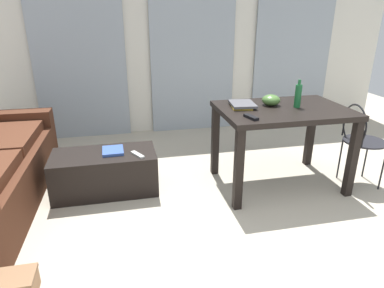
{
  "coord_description": "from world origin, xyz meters",
  "views": [
    {
      "loc": [
        -1.04,
        -1.28,
        1.63
      ],
      "look_at": [
        -0.39,
        1.7,
        0.43
      ],
      "focal_mm": 31.84,
      "sensor_mm": 36.0,
      "label": 1
    }
  ],
  "objects_px": {
    "craft_table": "(282,120)",
    "bowl": "(271,100)",
    "book_stack": "(242,105)",
    "shoebox": "(10,287)",
    "tv_remote_primary": "(138,155)",
    "bottle_near": "(298,96)",
    "coffee_table": "(105,172)",
    "magazine": "(113,151)",
    "tv_remote_on_table": "(251,117)",
    "wire_chair": "(359,136)"
  },
  "relations": [
    {
      "from": "coffee_table",
      "to": "magazine",
      "type": "distance_m",
      "value": 0.23
    },
    {
      "from": "craft_table",
      "to": "tv_remote_primary",
      "type": "xyz_separation_m",
      "value": [
        -1.37,
        0.09,
        -0.28
      ]
    },
    {
      "from": "craft_table",
      "to": "coffee_table",
      "type": "bearing_deg",
      "value": 172.73
    },
    {
      "from": "coffee_table",
      "to": "wire_chair",
      "type": "height_order",
      "value": "wire_chair"
    },
    {
      "from": "craft_table",
      "to": "book_stack",
      "type": "bearing_deg",
      "value": 162.08
    },
    {
      "from": "bowl",
      "to": "tv_remote_on_table",
      "type": "xyz_separation_m",
      "value": [
        -0.34,
        -0.37,
        -0.04
      ]
    },
    {
      "from": "book_stack",
      "to": "shoebox",
      "type": "distance_m",
      "value": 2.3
    },
    {
      "from": "craft_table",
      "to": "book_stack",
      "type": "height_order",
      "value": "book_stack"
    },
    {
      "from": "craft_table",
      "to": "wire_chair",
      "type": "relative_size",
      "value": 1.45
    },
    {
      "from": "craft_table",
      "to": "book_stack",
      "type": "relative_size",
      "value": 3.75
    },
    {
      "from": "craft_table",
      "to": "bowl",
      "type": "height_order",
      "value": "bowl"
    },
    {
      "from": "coffee_table",
      "to": "craft_table",
      "type": "relative_size",
      "value": 0.81
    },
    {
      "from": "bowl",
      "to": "magazine",
      "type": "xyz_separation_m",
      "value": [
        -1.51,
        0.12,
        -0.44
      ]
    },
    {
      "from": "book_stack",
      "to": "tv_remote_primary",
      "type": "xyz_separation_m",
      "value": [
        -1.0,
        -0.02,
        -0.41
      ]
    },
    {
      "from": "wire_chair",
      "to": "bowl",
      "type": "bearing_deg",
      "value": 160.81
    },
    {
      "from": "wire_chair",
      "to": "coffee_table",
      "type": "bearing_deg",
      "value": 170.87
    },
    {
      "from": "bottle_near",
      "to": "tv_remote_on_table",
      "type": "relative_size",
      "value": 1.66
    },
    {
      "from": "tv_remote_primary",
      "to": "shoebox",
      "type": "distance_m",
      "value": 1.45
    },
    {
      "from": "bottle_near",
      "to": "shoebox",
      "type": "bearing_deg",
      "value": -156.42
    },
    {
      "from": "coffee_table",
      "to": "shoebox",
      "type": "distance_m",
      "value": 1.37
    },
    {
      "from": "tv_remote_primary",
      "to": "coffee_table",
      "type": "bearing_deg",
      "value": 132.04
    },
    {
      "from": "bottle_near",
      "to": "coffee_table",
      "type": "bearing_deg",
      "value": 173.02
    },
    {
      "from": "tv_remote_on_table",
      "to": "magazine",
      "type": "distance_m",
      "value": 1.32
    },
    {
      "from": "bowl",
      "to": "shoebox",
      "type": "relative_size",
      "value": 0.57
    },
    {
      "from": "tv_remote_primary",
      "to": "shoebox",
      "type": "height_order",
      "value": "tv_remote_primary"
    },
    {
      "from": "bottle_near",
      "to": "bowl",
      "type": "bearing_deg",
      "value": 150.96
    },
    {
      "from": "book_stack",
      "to": "tv_remote_on_table",
      "type": "xyz_separation_m",
      "value": [
        -0.05,
        -0.38,
        -0.01
      ]
    },
    {
      "from": "tv_remote_primary",
      "to": "magazine",
      "type": "relative_size",
      "value": 0.78
    },
    {
      "from": "shoebox",
      "to": "craft_table",
      "type": "bearing_deg",
      "value": 24.97
    },
    {
      "from": "tv_remote_on_table",
      "to": "shoebox",
      "type": "relative_size",
      "value": 0.52
    },
    {
      "from": "craft_table",
      "to": "magazine",
      "type": "height_order",
      "value": "craft_table"
    },
    {
      "from": "wire_chair",
      "to": "bottle_near",
      "type": "height_order",
      "value": "bottle_near"
    },
    {
      "from": "wire_chair",
      "to": "tv_remote_primary",
      "type": "bearing_deg",
      "value": 172.72
    },
    {
      "from": "coffee_table",
      "to": "craft_table",
      "type": "height_order",
      "value": "craft_table"
    },
    {
      "from": "coffee_table",
      "to": "wire_chair",
      "type": "xyz_separation_m",
      "value": [
        2.41,
        -0.39,
        0.32
      ]
    },
    {
      "from": "wire_chair",
      "to": "shoebox",
      "type": "xyz_separation_m",
      "value": [
        -2.96,
        -0.86,
        -0.44
      ]
    },
    {
      "from": "tv_remote_primary",
      "to": "magazine",
      "type": "distance_m",
      "value": 0.26
    },
    {
      "from": "tv_remote_primary",
      "to": "shoebox",
      "type": "xyz_separation_m",
      "value": [
        -0.86,
        -1.13,
        -0.32
      ]
    },
    {
      "from": "bowl",
      "to": "tv_remote_primary",
      "type": "xyz_separation_m",
      "value": [
        -1.29,
        -0.01,
        -0.44
      ]
    },
    {
      "from": "coffee_table",
      "to": "shoebox",
      "type": "relative_size",
      "value": 3.21
    },
    {
      "from": "book_stack",
      "to": "tv_remote_primary",
      "type": "relative_size",
      "value": 1.75
    },
    {
      "from": "bowl",
      "to": "tv_remote_on_table",
      "type": "bearing_deg",
      "value": -133.21
    },
    {
      "from": "coffee_table",
      "to": "tv_remote_primary",
      "type": "height_order",
      "value": "tv_remote_primary"
    },
    {
      "from": "bottle_near",
      "to": "bowl",
      "type": "distance_m",
      "value": 0.25
    },
    {
      "from": "book_stack",
      "to": "shoebox",
      "type": "bearing_deg",
      "value": -148.11
    },
    {
      "from": "magazine",
      "to": "bottle_near",
      "type": "bearing_deg",
      "value": -9.17
    },
    {
      "from": "bowl",
      "to": "tv_remote_primary",
      "type": "relative_size",
      "value": 0.95
    },
    {
      "from": "wire_chair",
      "to": "shoebox",
      "type": "distance_m",
      "value": 3.11
    },
    {
      "from": "coffee_table",
      "to": "book_stack",
      "type": "height_order",
      "value": "book_stack"
    },
    {
      "from": "bottle_near",
      "to": "book_stack",
      "type": "distance_m",
      "value": 0.52
    }
  ]
}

